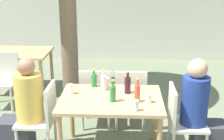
{
  "coord_description": "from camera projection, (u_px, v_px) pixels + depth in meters",
  "views": [
    {
      "loc": [
        0.16,
        -3.41,
        2.23
      ],
      "look_at": [
        0.0,
        0.3,
        1.01
      ],
      "focal_mm": 50.0,
      "sensor_mm": 36.0,
      "label": 1
    }
  ],
  "objects": [
    {
      "name": "patio_chair_4",
      "position": [
        4.0,
        76.0,
        5.18
      ],
      "size": [
        0.44,
        0.44,
        0.9
      ],
      "color": "beige",
      "rests_on": "ground_plane"
    },
    {
      "name": "patio_chair_0",
      "position": [
        42.0,
        115.0,
        3.81
      ],
      "size": [
        0.44,
        0.44,
        0.9
      ],
      "rotation": [
        0.0,
        0.0,
        -1.57
      ],
      "color": "beige",
      "rests_on": "ground_plane"
    },
    {
      "name": "patio_chair_3",
      "position": [
        130.0,
        95.0,
        4.41
      ],
      "size": [
        0.44,
        0.44,
        0.9
      ],
      "rotation": [
        0.0,
        0.0,
        3.14
      ],
      "color": "beige",
      "rests_on": "ground_plane"
    },
    {
      "name": "patio_chair_1",
      "position": [
        181.0,
        118.0,
        3.74
      ],
      "size": [
        0.44,
        0.44,
        0.9
      ],
      "rotation": [
        0.0,
        0.0,
        1.57
      ],
      "color": "beige",
      "rests_on": "ground_plane"
    },
    {
      "name": "soda_bottle_4",
      "position": [
        137.0,
        93.0,
        3.55
      ],
      "size": [
        0.07,
        0.07,
        0.28
      ],
      "color": "#DB4C2D",
      "rests_on": "dining_table_front"
    },
    {
      "name": "dining_table_front",
      "position": [
        111.0,
        105.0,
        3.73
      ],
      "size": [
        1.22,
        0.89,
        0.76
      ],
      "color": "tan",
      "rests_on": "ground_plane"
    },
    {
      "name": "patio_chair_2",
      "position": [
        96.0,
        95.0,
        4.43
      ],
      "size": [
        0.44,
        0.44,
        0.9
      ],
      "rotation": [
        0.0,
        0.0,
        3.14
      ],
      "color": "beige",
      "rests_on": "ground_plane"
    },
    {
      "name": "green_bottle_0",
      "position": [
        113.0,
        93.0,
        3.57
      ],
      "size": [
        0.07,
        0.07,
        0.26
      ],
      "color": "#287A38",
      "rests_on": "dining_table_front"
    },
    {
      "name": "dining_table_back",
      "position": [
        17.0,
        57.0,
        5.77
      ],
      "size": [
        1.21,
        0.88,
        0.76
      ],
      "color": "tan",
      "rests_on": "ground_plane"
    },
    {
      "name": "cafe_building_wall",
      "position": [
        119.0,
        4.0,
        7.61
      ],
      "size": [
        10.0,
        0.08,
        2.8
      ],
      "color": "silver",
      "rests_on": "ground_plane"
    },
    {
      "name": "drinking_glass_2",
      "position": [
        71.0,
        89.0,
        3.8
      ],
      "size": [
        0.07,
        0.07,
        0.12
      ],
      "color": "white",
      "rests_on": "dining_table_front"
    },
    {
      "name": "drinking_glass_1",
      "position": [
        136.0,
        106.0,
        3.35
      ],
      "size": [
        0.06,
        0.06,
        0.12
      ],
      "color": "silver",
      "rests_on": "dining_table_front"
    },
    {
      "name": "drinking_glass_3",
      "position": [
        148.0,
        98.0,
        3.56
      ],
      "size": [
        0.08,
        0.08,
        0.1
      ],
      "color": "silver",
      "rests_on": "dining_table_front"
    },
    {
      "name": "water_bottle_3",
      "position": [
        104.0,
        82.0,
        3.9
      ],
      "size": [
        0.07,
        0.07,
        0.27
      ],
      "color": "silver",
      "rests_on": "dining_table_front"
    },
    {
      "name": "wine_bottle_1",
      "position": [
        128.0,
        85.0,
        3.81
      ],
      "size": [
        0.08,
        0.08,
        0.28
      ],
      "color": "#331923",
      "rests_on": "dining_table_front"
    },
    {
      "name": "person_seated_1",
      "position": [
        201.0,
        115.0,
        3.72
      ],
      "size": [
        0.56,
        0.32,
        1.25
      ],
      "rotation": [
        0.0,
        0.0,
        1.57
      ],
      "color": "#383842",
      "rests_on": "ground_plane"
    },
    {
      "name": "green_bottle_2",
      "position": [
        94.0,
        80.0,
        4.03
      ],
      "size": [
        0.08,
        0.08,
        0.23
      ],
      "color": "#287A38",
      "rests_on": "dining_table_front"
    },
    {
      "name": "person_seated_0",
      "position": [
        23.0,
        112.0,
        3.81
      ],
      "size": [
        0.57,
        0.33,
        1.24
      ],
      "rotation": [
        0.0,
        0.0,
        -1.57
      ],
      "color": "#383842",
      "rests_on": "ground_plane"
    },
    {
      "name": "drinking_glass_0",
      "position": [
        106.0,
        83.0,
        4.01
      ],
      "size": [
        0.08,
        0.08,
        0.13
      ],
      "color": "silver",
      "rests_on": "dining_table_front"
    }
  ]
}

